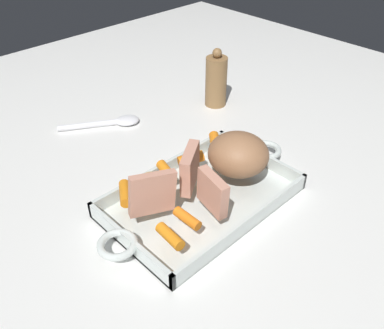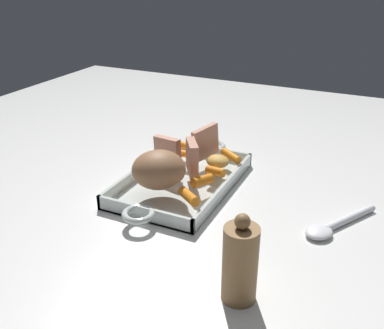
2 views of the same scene
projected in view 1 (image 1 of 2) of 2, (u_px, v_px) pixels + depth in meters
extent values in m
plane|color=white|center=(202.00, 202.00, 0.80)|extent=(1.96, 1.96, 0.00)
cube|color=silver|center=(202.00, 200.00, 0.79)|extent=(0.36, 0.23, 0.01)
cube|color=silver|center=(247.00, 225.00, 0.72)|extent=(0.36, 0.01, 0.03)
cube|color=silver|center=(164.00, 170.00, 0.85)|extent=(0.36, 0.01, 0.03)
cube|color=silver|center=(128.00, 243.00, 0.69)|extent=(0.01, 0.23, 0.03)
cube|color=silver|center=(259.00, 158.00, 0.88)|extent=(0.01, 0.23, 0.03)
torus|color=silver|center=(117.00, 244.00, 0.67)|extent=(0.07, 0.07, 0.01)
torus|color=silver|center=(266.00, 150.00, 0.89)|extent=(0.07, 0.07, 0.01)
ellipsoid|color=#996846|center=(238.00, 154.00, 0.79)|extent=(0.15, 0.16, 0.08)
cube|color=tan|center=(190.00, 168.00, 0.76)|extent=(0.08, 0.06, 0.08)
cube|color=tan|center=(152.00, 194.00, 0.70)|extent=(0.09, 0.04, 0.09)
cube|color=tan|center=(213.00, 192.00, 0.71)|extent=(0.03, 0.08, 0.07)
cylinder|color=orange|center=(170.00, 236.00, 0.66)|extent=(0.03, 0.06, 0.02)
cylinder|color=orange|center=(215.00, 144.00, 0.88)|extent=(0.06, 0.07, 0.03)
cylinder|color=orange|center=(125.00, 193.00, 0.75)|extent=(0.05, 0.06, 0.02)
cylinder|color=orange|center=(166.00, 171.00, 0.80)|extent=(0.03, 0.05, 0.02)
cylinder|color=orange|center=(187.00, 218.00, 0.70)|extent=(0.02, 0.05, 0.02)
cylinder|color=orange|center=(191.00, 159.00, 0.83)|extent=(0.06, 0.04, 0.03)
ellipsoid|color=gold|center=(152.00, 182.00, 0.77)|extent=(0.06, 0.07, 0.03)
cylinder|color=white|center=(89.00, 125.00, 1.01)|extent=(0.13, 0.09, 0.02)
ellipsoid|color=white|center=(127.00, 120.00, 1.03)|extent=(0.07, 0.07, 0.02)
cylinder|color=olive|center=(216.00, 82.00, 1.07)|extent=(0.06, 0.06, 0.13)
sphere|color=olive|center=(217.00, 53.00, 1.03)|extent=(0.02, 0.02, 0.02)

